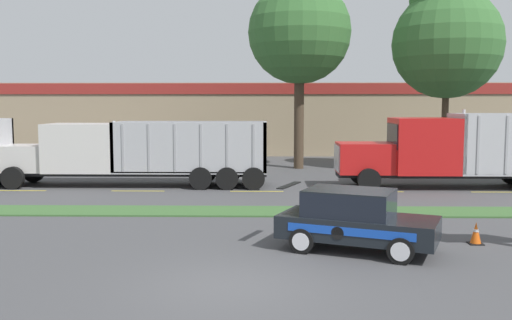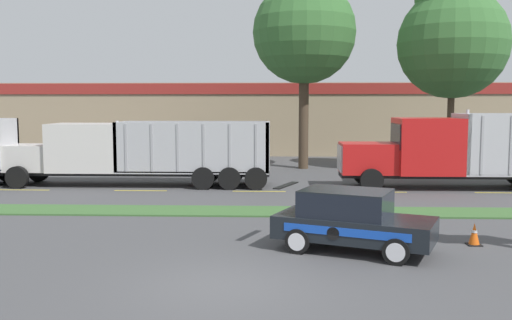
{
  "view_description": "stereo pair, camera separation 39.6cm",
  "coord_description": "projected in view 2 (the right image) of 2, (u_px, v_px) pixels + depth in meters",
  "views": [
    {
      "loc": [
        0.83,
        -12.0,
        3.93
      ],
      "look_at": [
        0.44,
        8.26,
        1.93
      ],
      "focal_mm": 40.0,
      "sensor_mm": 36.0,
      "label": 1
    },
    {
      "loc": [
        1.23,
        -11.99,
        3.93
      ],
      "look_at": [
        0.44,
        8.26,
        1.93
      ],
      "focal_mm": 40.0,
      "sensor_mm": 36.0,
      "label": 2
    }
  ],
  "objects": [
    {
      "name": "rally_car",
      "position": [
        351.0,
        220.0,
        15.23
      ],
      "size": [
        4.52,
        3.27,
        1.68
      ],
      "color": "black",
      "rests_on": "ground_plane"
    },
    {
      "name": "tree_behind_centre",
      "position": [
        304.0,
        22.0,
        33.96
      ],
      "size": [
        6.18,
        6.18,
        12.84
      ],
      "color": "#473828",
      "rests_on": "ground_plane"
    },
    {
      "name": "centre_line_4",
      "position": [
        259.0,
        191.0,
        25.69
      ],
      "size": [
        2.4,
        0.14,
        0.01
      ],
      "primitive_type": "cube",
      "color": "yellow",
      "rests_on": "ground_plane"
    },
    {
      "name": "tree_behind_right",
      "position": [
        453.0,
        32.0,
        32.34
      ],
      "size": [
        6.26,
        6.26,
        12.06
      ],
      "color": "#473828",
      "rests_on": "ground_plane"
    },
    {
      "name": "centre_line_3",
      "position": [
        141.0,
        191.0,
        25.9
      ],
      "size": [
        2.4,
        0.14,
        0.01
      ],
      "primitive_type": "cube",
      "color": "yellow",
      "rests_on": "ground_plane"
    },
    {
      "name": "traffic_cone",
      "position": [
        474.0,
        234.0,
        15.89
      ],
      "size": [
        0.39,
        0.39,
        0.63
      ],
      "color": "black",
      "rests_on": "ground_plane"
    },
    {
      "name": "centre_line_5",
      "position": [
        380.0,
        192.0,
        25.48
      ],
      "size": [
        2.4,
        0.14,
        0.01
      ],
      "primitive_type": "cube",
      "color": "yellow",
      "rests_on": "ground_plane"
    },
    {
      "name": "centre_line_2",
      "position": [
        24.0,
        190.0,
        26.11
      ],
      "size": [
        2.4,
        0.14,
        0.01
      ],
      "primitive_type": "cube",
      "color": "yellow",
      "rests_on": "ground_plane"
    },
    {
      "name": "tree_behind_left",
      "position": [
        304.0,
        20.0,
        34.28
      ],
      "size": [
        4.97,
        4.97,
        12.23
      ],
      "color": "#473828",
      "rests_on": "ground_plane"
    },
    {
      "name": "ground_plane",
      "position": [
        221.0,
        286.0,
        12.36
      ],
      "size": [
        600.0,
        600.0,
        0.0
      ],
      "primitive_type": "plane",
      "color": "#474749"
    },
    {
      "name": "centre_line_6",
      "position": [
        502.0,
        193.0,
        25.27
      ],
      "size": [
        2.4,
        0.14,
        0.01
      ],
      "primitive_type": "cube",
      "color": "yellow",
      "rests_on": "ground_plane"
    },
    {
      "name": "dump_truck_lead",
      "position": [
        447.0,
        153.0,
        26.48
      ],
      "size": [
        11.81,
        2.82,
        3.68
      ],
      "color": "black",
      "rests_on": "ground_plane"
    },
    {
      "name": "dump_truck_trail",
      "position": [
        112.0,
        154.0,
        27.47
      ],
      "size": [
        13.09,
        2.68,
        3.15
      ],
      "color": "black",
      "rests_on": "ground_plane"
    },
    {
      "name": "store_building_backdrop",
      "position": [
        263.0,
        118.0,
        48.54
      ],
      "size": [
        42.62,
        12.1,
        5.51
      ],
      "color": "#9E896B",
      "rests_on": "ground_plane"
    },
    {
      "name": "grass_verge",
      "position": [
        244.0,
        211.0,
        20.77
      ],
      "size": [
        120.0,
        1.91,
        0.06
      ],
      "primitive_type": "cube",
      "color": "#3D6633",
      "rests_on": "ground_plane"
    }
  ]
}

